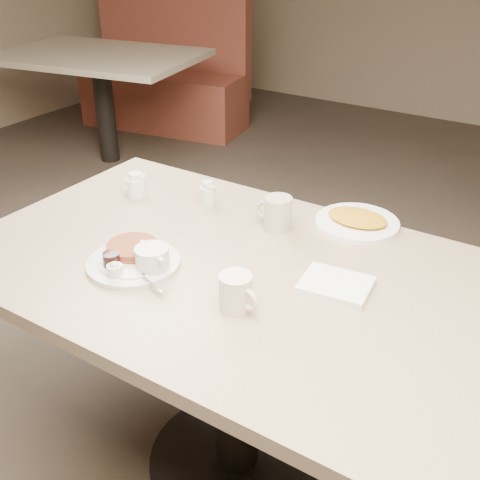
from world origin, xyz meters
The scene contains 10 objects.
room centered at (0.00, 0.00, 1.40)m, with size 7.04×8.04×2.84m.
diner_table centered at (0.00, 0.00, 0.58)m, with size 1.50×0.90×0.75m.
main_plate centered at (-0.22, -0.14, 0.77)m, with size 0.32×0.32×0.07m.
coffee_mug_near centered at (0.10, -0.16, 0.80)m, with size 0.12×0.09×0.09m.
napkin centered at (0.26, 0.05, 0.76)m, with size 0.18×0.15×0.02m.
coffee_mug_far centered at (-0.01, 0.24, 0.80)m, with size 0.12×0.08×0.10m.
creamer_left centered at (-0.51, 0.19, 0.79)m, with size 0.09×0.06×0.08m.
creamer_right centered at (-0.28, 0.26, 0.79)m, with size 0.07×0.05×0.08m.
hash_plate centered at (0.17, 0.39, 0.76)m, with size 0.25×0.25×0.04m.
booth_back_left centered at (-2.37, 2.53, 0.41)m, with size 1.55×1.74×1.12m.
Camera 1 is at (0.72, -1.09, 1.56)m, focal length 43.83 mm.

